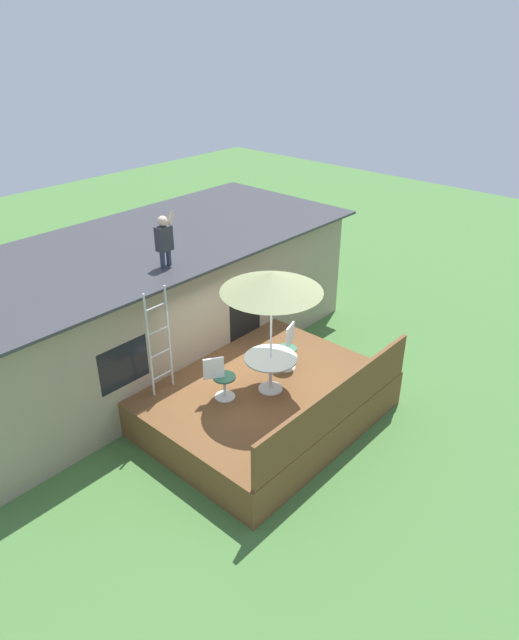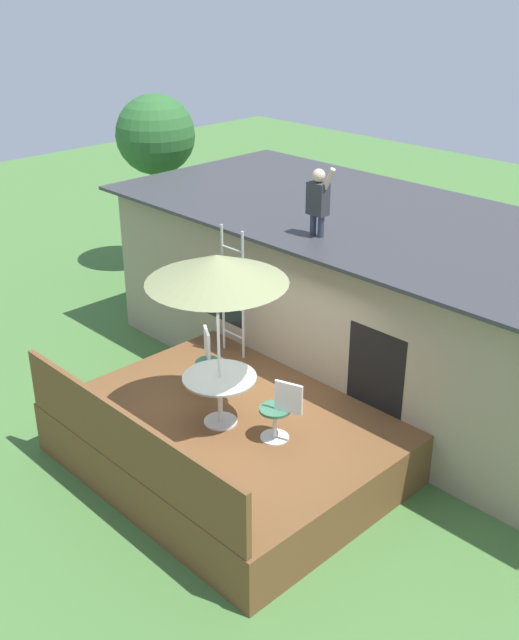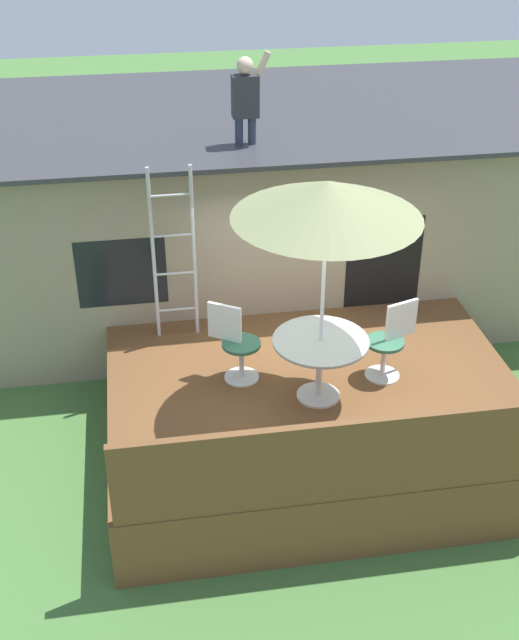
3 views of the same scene
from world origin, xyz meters
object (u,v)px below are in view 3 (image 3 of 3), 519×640
object	(u,v)px
patio_table	(320,352)
step_ladder	(174,255)
patio_chair_right	(390,341)
patio_chair_left	(235,343)
person_figure	(246,94)
patio_umbrella	(327,200)

from	to	relation	value
patio_table	step_ladder	xyz separation A→B (m)	(-1.43, 1.57, 0.51)
patio_chair_right	patio_chair_left	bearing A→B (deg)	-26.21
patio_chair_left	patio_table	bearing A→B (deg)	0.00
patio_chair_right	person_figure	bearing A→B (deg)	-77.08
person_figure	patio_chair_right	bearing A→B (deg)	-58.61
person_figure	patio_chair_right	xyz separation A→B (m)	(1.31, -2.15, -2.26)
patio_table	person_figure	distance (m)	3.27
person_figure	patio_chair_right	world-z (taller)	person_figure
patio_table	patio_chair_left	world-z (taller)	patio_chair_left
patio_table	patio_chair_right	xyz separation A→B (m)	(0.89, 0.30, -0.13)
patio_table	person_figure	world-z (taller)	person_figure
patio_umbrella	patio_chair_left	world-z (taller)	patio_umbrella
patio_umbrella	person_figure	bearing A→B (deg)	99.89
patio_umbrella	patio_chair_left	bearing A→B (deg)	148.02
step_ladder	person_figure	bearing A→B (deg)	40.79
patio_umbrella	patio_chair_right	distance (m)	2.11
patio_umbrella	person_figure	world-z (taller)	person_figure
patio_table	step_ladder	size ratio (longest dim) A/B	0.47
patio_umbrella	step_ladder	distance (m)	2.47
step_ladder	person_figure	xyz separation A→B (m)	(1.01, 0.87, 1.61)
patio_table	step_ladder	distance (m)	2.19
patio_umbrella	patio_chair_right	world-z (taller)	patio_umbrella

